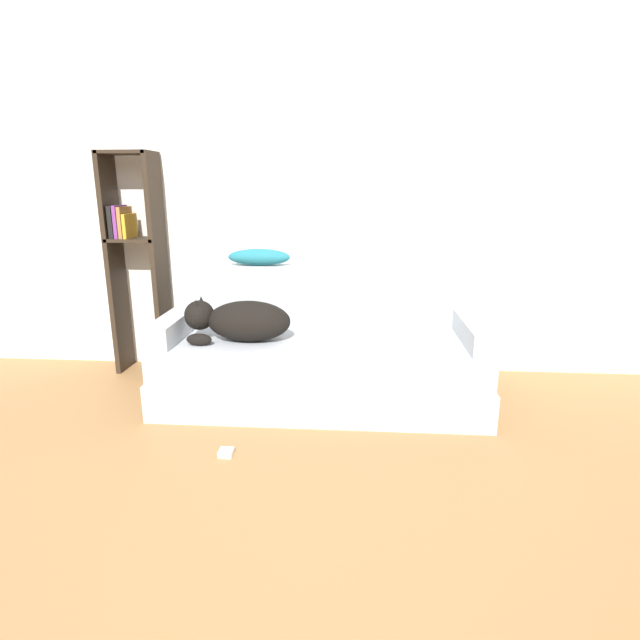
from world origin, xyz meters
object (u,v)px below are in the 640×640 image
at_px(couch, 321,369).
at_px(dog, 240,320).
at_px(bookshelf, 135,253).
at_px(power_adapter, 226,453).
at_px(throw_pillow, 259,257).
at_px(laptop, 331,339).

relative_size(couch, dog, 3.06).
distance_m(couch, dog, 0.63).
height_order(bookshelf, power_adapter, bookshelf).
distance_m(dog, throw_pillow, 0.57).
distance_m(laptop, power_adapter, 0.99).
height_order(dog, laptop, dog).
xyz_separation_m(throw_pillow, bookshelf, (-0.95, 0.11, 0.01)).
height_order(couch, throw_pillow, throw_pillow).
height_order(laptop, power_adapter, laptop).
distance_m(laptop, throw_pillow, 0.82).
xyz_separation_m(throw_pillow, power_adapter, (0.01, -1.14, -0.89)).
bearing_deg(power_adapter, bookshelf, 127.80).
relative_size(throw_pillow, power_adapter, 5.96).
xyz_separation_m(dog, laptop, (0.58, 0.04, -0.13)).
bearing_deg(bookshelf, throw_pillow, -6.52).
xyz_separation_m(dog, bookshelf, (-0.91, 0.56, 0.35)).
relative_size(laptop, bookshelf, 0.22).
distance_m(couch, laptop, 0.24).
relative_size(couch, bookshelf, 1.28).
relative_size(throw_pillow, bookshelf, 0.27).
xyz_separation_m(couch, power_adapter, (-0.45, -0.77, -0.19)).
relative_size(bookshelf, power_adapter, 21.94).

